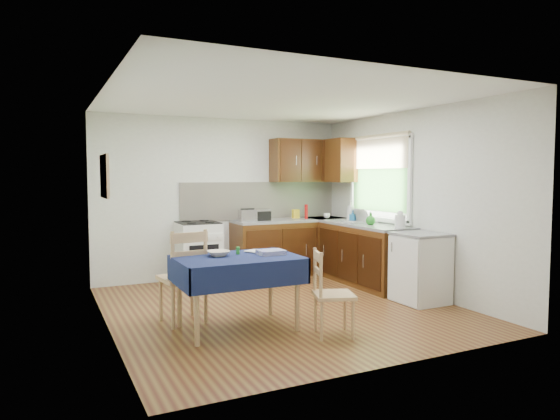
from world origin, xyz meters
name	(u,v)px	position (x,y,z in m)	size (l,w,h in m)	color
floor	(281,307)	(0.00, 0.00, 0.00)	(4.20, 4.20, 0.00)	#552716
ceiling	(281,100)	(0.00, 0.00, 2.50)	(4.00, 4.20, 0.02)	white
wall_back	(223,198)	(0.00, 2.10, 1.25)	(4.00, 0.02, 2.50)	silver
wall_front	(391,219)	(0.00, -2.10, 1.25)	(4.00, 0.02, 2.50)	silver
wall_left	(106,210)	(-2.00, 0.00, 1.25)	(0.02, 4.20, 2.50)	white
wall_right	(411,201)	(2.00, 0.00, 1.25)	(0.02, 4.20, 2.50)	silver
base_cabinets	(324,251)	(1.36, 1.26, 0.43)	(1.90, 2.30, 0.86)	#351F09
worktop_back	(291,220)	(1.05, 1.80, 0.88)	(1.90, 0.60, 0.04)	slate
worktop_right	(365,225)	(1.70, 0.65, 0.88)	(0.60, 1.70, 0.04)	slate
worktop_corner	(325,219)	(1.70, 1.80, 0.88)	(0.60, 0.60, 0.04)	slate
splashback	(261,200)	(0.65, 2.08, 1.20)	(2.70, 0.02, 0.60)	beige
upper_cabinets	(316,161)	(1.52, 1.80, 1.85)	(1.20, 0.85, 0.70)	#351F09
stove	(198,252)	(-0.50, 1.80, 0.46)	(0.60, 0.61, 0.92)	white
window	(379,173)	(1.97, 0.70, 1.65)	(0.04, 1.48, 1.26)	#2C5924
fridge	(420,268)	(1.70, -0.55, 0.44)	(0.58, 0.60, 0.89)	white
corkboard	(105,176)	(-1.97, 0.30, 1.60)	(0.04, 0.62, 0.47)	#A98354
dining_table	(237,267)	(-0.78, -0.57, 0.66)	(1.27, 0.86, 0.77)	#0E1338
chair_far	(184,274)	(-1.23, -0.14, 0.55)	(0.51, 0.51, 1.03)	#A98354
chair_near	(330,290)	(-0.02, -1.18, 0.46)	(0.49, 0.49, 0.87)	#A98354
toaster	(248,215)	(0.27, 1.73, 0.99)	(0.26, 0.16, 0.20)	#B7B6BB
sandwich_press	(259,215)	(0.49, 1.80, 0.99)	(0.31, 0.27, 0.18)	black
sauce_bottle	(306,212)	(1.30, 1.73, 1.02)	(0.05, 0.05, 0.23)	#B10E0E
yellow_packet	(296,214)	(1.20, 1.90, 0.97)	(0.11, 0.07, 0.15)	yellow
dish_rack	(359,221)	(1.72, 0.83, 0.92)	(0.45, 0.34, 0.21)	gray
kettle	(400,220)	(1.74, -0.09, 1.01)	(0.14, 0.14, 0.24)	white
cup	(327,216)	(1.64, 1.65, 0.94)	(0.11, 0.11, 0.09)	white
soap_bottle_a	(351,211)	(1.69, 1.01, 1.06)	(0.12, 0.12, 0.32)	white
soap_bottle_b	(353,216)	(1.68, 0.95, 0.99)	(0.08, 0.08, 0.18)	#1B64A2
soap_bottle_c	(371,219)	(1.66, 0.47, 0.99)	(0.14, 0.14, 0.18)	#248023
plate_bowl	(218,253)	(-0.94, -0.45, 0.79)	(0.23, 0.23, 0.06)	beige
book	(252,253)	(-0.56, -0.44, 0.77)	(0.17, 0.24, 0.02)	white
spice_jar	(238,251)	(-0.72, -0.43, 0.81)	(0.04, 0.04, 0.08)	#23832A
tea_towel	(271,252)	(-0.41, -0.60, 0.79)	(0.27, 0.22, 0.05)	navy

